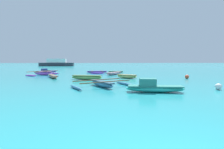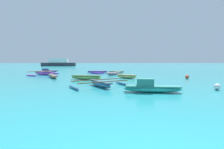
# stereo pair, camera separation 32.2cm
# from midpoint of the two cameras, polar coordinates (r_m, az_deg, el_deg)

# --- Properties ---
(moored_boat_0) EXTENTS (2.06, 3.55, 0.31)m
(moored_boat_0) POSITION_cam_midpoint_polar(r_m,az_deg,el_deg) (20.41, -18.31, -0.51)
(moored_boat_0) COLOR #9D7C63
(moored_boat_0) RESTS_ON ground_plane
(moored_boat_1) EXTENTS (2.50, 2.95, 0.34)m
(moored_boat_1) POSITION_cam_midpoint_polar(r_m,az_deg,el_deg) (23.30, 1.24, 0.39)
(moored_boat_1) COLOR #E5AABF
(moored_boat_1) RESTS_ON ground_plane
(moored_boat_2) EXTENTS (3.22, 1.30, 0.44)m
(moored_boat_2) POSITION_cam_midpoint_polar(r_m,az_deg,el_deg) (17.66, -7.85, -0.86)
(moored_boat_2) COLOR #7DB15A
(moored_boat_2) RESTS_ON ground_plane
(moored_boat_3) EXTENTS (2.26, 1.78, 0.41)m
(moored_boat_3) POSITION_cam_midpoint_polar(r_m,az_deg,el_deg) (18.77, 5.30, -0.57)
(moored_boat_3) COLOR #C7C96E
(moored_boat_3) RESTS_ON ground_plane
(moored_boat_4) EXTENTS (3.21, 4.66, 0.34)m
(moored_boat_4) POSITION_cam_midpoint_polar(r_m,az_deg,el_deg) (26.94, -4.38, 0.88)
(moored_boat_4) COLOR #743CD0
(moored_boat_4) RESTS_ON ground_plane
(moored_boat_5) EXTENTS (4.68, 3.86, 0.48)m
(moored_boat_5) POSITION_cam_midpoint_polar(r_m,az_deg,el_deg) (12.80, -3.17, -3.04)
(moored_boat_5) COLOR teal
(moored_boat_5) RESTS_ON ground_plane
(moored_boat_6) EXTENTS (3.58, 4.48, 0.53)m
(moored_boat_6) POSITION_cam_midpoint_polar(r_m,az_deg,el_deg) (24.55, -21.05, 0.42)
(moored_boat_6) COLOR #C456D9
(moored_boat_6) RESTS_ON ground_plane
(moored_boat_7) EXTENTS (2.34, 0.76, 0.34)m
(moored_boat_7) POSITION_cam_midpoint_polar(r_m,az_deg,el_deg) (26.11, 1.75, 0.85)
(moored_boat_7) COLOR #73B98D
(moored_boat_7) RESTS_ON ground_plane
(moored_boat_8) EXTENTS (3.63, 1.38, 0.83)m
(moored_boat_8) POSITION_cam_midpoint_polar(r_m,az_deg,el_deg) (10.94, 13.49, -4.11)
(moored_boat_8) COLOR #27BBAB
(moored_boat_8) RESTS_ON ground_plane
(moored_boat_9) EXTENTS (2.75, 2.29, 0.65)m
(moored_boat_9) POSITION_cam_midpoint_polar(r_m,az_deg,el_deg) (28.93, -20.04, 1.02)
(moored_boat_9) COLOR #4041B6
(moored_boat_9) RESTS_ON ground_plane
(mooring_buoy_0) EXTENTS (0.42, 0.42, 0.42)m
(mooring_buoy_0) POSITION_cam_midpoint_polar(r_m,az_deg,el_deg) (13.38, 31.69, -3.46)
(mooring_buoy_0) COLOR white
(mooring_buoy_0) RESTS_ON ground_plane
(mooring_buoy_1) EXTENTS (0.41, 0.41, 0.41)m
(mooring_buoy_1) POSITION_cam_midpoint_polar(r_m,az_deg,el_deg) (19.93, 23.75, -0.70)
(mooring_buoy_1) COLOR #E54C2D
(mooring_buoy_1) RESTS_ON ground_plane
(distant_ferry) EXTENTS (11.07, 2.44, 2.44)m
(distant_ferry) POSITION_cam_midpoint_polar(r_m,az_deg,el_deg) (61.19, -16.86, 3.61)
(distant_ferry) COLOR #2D333D
(distant_ferry) RESTS_ON ground_plane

